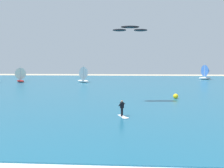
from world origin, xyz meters
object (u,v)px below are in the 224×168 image
(marker_buoy, at_px, (176,96))
(kite, at_px, (130,29))
(kitesurfer, at_px, (123,111))
(sailboat_anchored_offshore, at_px, (207,72))
(sailboat_leading, at_px, (19,75))
(sailboat_far_left, at_px, (82,74))

(marker_buoy, bearing_deg, kite, -148.30)
(kitesurfer, height_order, sailboat_anchored_offshore, sailboat_anchored_offshore)
(sailboat_anchored_offshore, xyz_separation_m, marker_buoy, (-18.07, -43.76, -2.03))
(kitesurfer, bearing_deg, marker_buoy, 59.27)
(kitesurfer, bearing_deg, sailboat_leading, 125.17)
(kite, bearing_deg, sailboat_far_left, 111.07)
(sailboat_anchored_offshore, height_order, sailboat_far_left, sailboat_anchored_offshore)
(kite, height_order, sailboat_anchored_offshore, kite)
(kitesurfer, bearing_deg, sailboat_anchored_offshore, 65.55)
(sailboat_leading, xyz_separation_m, sailboat_far_left, (17.47, 0.43, 0.14))
(sailboat_leading, distance_m, sailboat_far_left, 17.47)
(sailboat_leading, relative_size, marker_buoy, 5.78)
(sailboat_leading, height_order, sailboat_anchored_offshore, sailboat_anchored_offshore)
(kite, xyz_separation_m, sailboat_far_left, (-13.10, 33.99, -7.78))
(sailboat_far_left, bearing_deg, marker_buoy, -55.81)
(sailboat_leading, relative_size, sailboat_far_left, 0.94)
(marker_buoy, bearing_deg, sailboat_far_left, 124.19)
(sailboat_leading, xyz_separation_m, marker_buoy, (37.60, -29.22, -1.67))
(marker_buoy, bearing_deg, sailboat_leading, 142.15)
(kite, xyz_separation_m, sailboat_leading, (-30.57, 33.56, -7.92))
(kite, relative_size, marker_buoy, 6.17)
(kitesurfer, distance_m, kite, 12.84)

